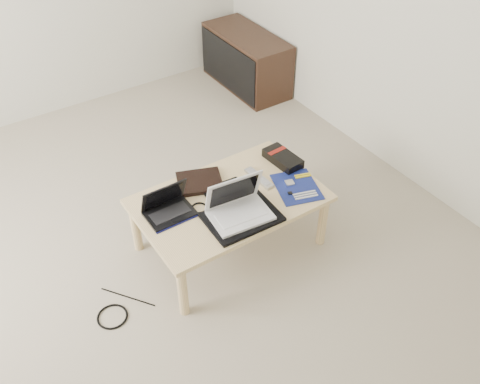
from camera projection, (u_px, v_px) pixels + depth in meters
ground at (141, 257)px, 3.36m from camera, size 4.00×4.00×0.00m
coffee_table at (229, 204)px, 3.22m from camera, size 1.10×0.70×0.40m
media_cabinet at (246, 61)px, 4.86m from camera, size 0.41×0.90×0.50m
book at (200, 182)px, 3.28m from camera, size 0.33×0.31×0.03m
netbook at (168, 208)px, 3.06m from camera, size 0.27×0.20×0.19m
tablet at (226, 192)px, 3.22m from camera, size 0.26×0.20×0.01m
remote at (259, 178)px, 3.31m from camera, size 0.07×0.24×0.02m
neoprene_sleeve at (242, 217)px, 3.05m from camera, size 0.42×0.32×0.02m
white_laptop at (238, 207)px, 3.02m from camera, size 0.36×0.27×0.24m
motherboard at (297, 187)px, 3.26m from camera, size 0.33×0.37×0.01m
gpu_box at (283, 158)px, 3.44m from camera, size 0.15×0.27×0.06m
cable_coil at (199, 208)px, 3.11m from camera, size 0.10×0.10×0.01m
floor_cable_coil at (112, 317)px, 3.01m from camera, size 0.20×0.20×0.01m
floor_cable_trail at (128, 297)px, 3.12m from camera, size 0.21×0.29×0.01m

